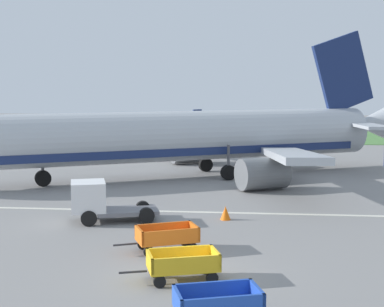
# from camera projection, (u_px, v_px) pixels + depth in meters

# --- Properties ---
(ground_plane) EXTENTS (220.00, 220.00, 0.00)m
(ground_plane) POSITION_uv_depth(u_px,v_px,m) (186.00, 276.00, 21.25)
(ground_plane) COLOR gray
(grass_strip) EXTENTS (220.00, 28.00, 0.06)m
(grass_strip) POSITION_uv_depth(u_px,v_px,m) (234.00, 133.00, 81.64)
(grass_strip) COLOR #518442
(grass_strip) RESTS_ON ground
(apron_stripe) EXTENTS (120.00, 0.36, 0.01)m
(apron_stripe) POSITION_uv_depth(u_px,v_px,m) (207.00, 212.00, 31.76)
(apron_stripe) COLOR silver
(apron_stripe) RESTS_ON ground
(airplane) EXTENTS (35.11, 28.97, 11.34)m
(airplane) POSITION_uv_depth(u_px,v_px,m) (199.00, 137.00, 43.54)
(airplane) COLOR #B2B7BC
(airplane) RESTS_ON ground
(baggage_cart_nearest) EXTENTS (3.61, 2.09, 1.07)m
(baggage_cart_nearest) POSITION_uv_depth(u_px,v_px,m) (217.00, 304.00, 16.98)
(baggage_cart_nearest) COLOR #234CB2
(baggage_cart_nearest) RESTS_ON ground
(baggage_cart_second_in_row) EXTENTS (3.61, 2.09, 1.07)m
(baggage_cart_second_in_row) POSITION_uv_depth(u_px,v_px,m) (183.00, 264.00, 20.73)
(baggage_cart_second_in_row) COLOR gold
(baggage_cart_second_in_row) RESTS_ON ground
(baggage_cart_third_in_row) EXTENTS (3.55, 2.28, 1.07)m
(baggage_cart_third_in_row) POSITION_uv_depth(u_px,v_px,m) (167.00, 237.00, 24.39)
(baggage_cart_third_in_row) COLOR orange
(baggage_cart_third_in_row) RESTS_ON ground
(service_truck_beside_carts) EXTENTS (4.74, 3.10, 2.10)m
(service_truck_beside_carts) POSITION_uv_depth(u_px,v_px,m) (98.00, 201.00, 29.51)
(service_truck_beside_carts) COLOR slate
(service_truck_beside_carts) RESTS_ON ground
(traffic_cone_near_plane) EXTENTS (0.54, 0.54, 0.71)m
(traffic_cone_near_plane) POSITION_uv_depth(u_px,v_px,m) (225.00, 213.00, 30.03)
(traffic_cone_near_plane) COLOR orange
(traffic_cone_near_plane) RESTS_ON ground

